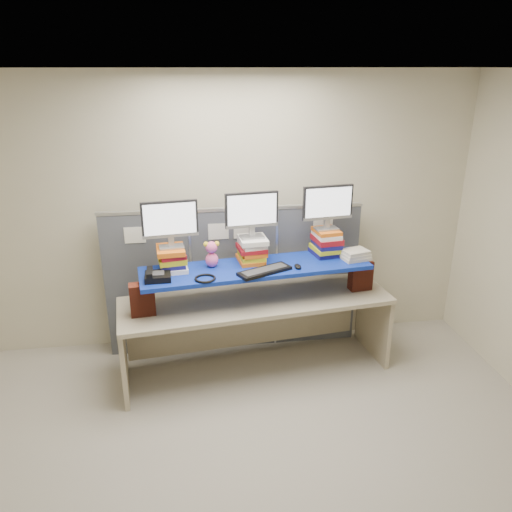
{
  "coord_description": "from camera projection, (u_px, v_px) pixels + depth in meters",
  "views": [
    {
      "loc": [
        -0.43,
        -2.89,
        2.82
      ],
      "look_at": [
        0.16,
        1.29,
        1.2
      ],
      "focal_mm": 35.0,
      "sensor_mm": 36.0,
      "label": 1
    }
  ],
  "objects": [
    {
      "name": "room",
      "position": [
        260.0,
        299.0,
        3.24
      ],
      "size": [
        5.0,
        4.0,
        2.8
      ],
      "color": "beige",
      "rests_on": "ground"
    },
    {
      "name": "binder_stack",
      "position": [
        355.0,
        255.0,
        4.71
      ],
      "size": [
        0.29,
        0.25,
        0.09
      ],
      "rotation": [
        0.0,
        0.0,
        0.25
      ],
      "color": "beige",
      "rests_on": "blue_board"
    },
    {
      "name": "book_stack_right",
      "position": [
        326.0,
        242.0,
        4.79
      ],
      "size": [
        0.29,
        0.32,
        0.26
      ],
      "color": "navy",
      "rests_on": "blue_board"
    },
    {
      "name": "cubicle_partition",
      "position": [
        234.0,
        279.0,
        5.11
      ],
      "size": [
        2.6,
        0.06,
        1.53
      ],
      "color": "#464A53",
      "rests_on": "ground"
    },
    {
      "name": "keyboard",
      "position": [
        265.0,
        271.0,
        4.42
      ],
      "size": [
        0.52,
        0.36,
        0.03
      ],
      "rotation": [
        0.0,
        0.0,
        0.45
      ],
      "color": "black",
      "rests_on": "blue_board"
    },
    {
      "name": "plush_toy",
      "position": [
        212.0,
        254.0,
        4.5
      ],
      "size": [
        0.14,
        0.11,
        0.24
      ],
      "rotation": [
        0.0,
        0.0,
        0.15
      ],
      "color": "pink",
      "rests_on": "blue_board"
    },
    {
      "name": "mouse",
      "position": [
        298.0,
        266.0,
        4.51
      ],
      "size": [
        0.08,
        0.12,
        0.03
      ],
      "primitive_type": "ellipsoid",
      "rotation": [
        0.0,
        0.0,
        0.23
      ],
      "color": "black",
      "rests_on": "blue_board"
    },
    {
      "name": "desk",
      "position": [
        256.0,
        313.0,
        4.73
      ],
      "size": [
        2.61,
        1.04,
        0.77
      ],
      "rotation": [
        0.0,
        0.0,
        0.12
      ],
      "color": "tan",
      "rests_on": "ground"
    },
    {
      "name": "blue_board",
      "position": [
        256.0,
        268.0,
        4.56
      ],
      "size": [
        2.15,
        0.77,
        0.04
      ],
      "primitive_type": "cube",
      "rotation": [
        0.0,
        0.0,
        0.12
      ],
      "color": "navy",
      "rests_on": "brick_pier_left"
    },
    {
      "name": "book_stack_center",
      "position": [
        252.0,
        249.0,
        4.62
      ],
      "size": [
        0.28,
        0.32,
        0.24
      ],
      "color": "orange",
      "rests_on": "blue_board"
    },
    {
      "name": "headset",
      "position": [
        205.0,
        278.0,
        4.27
      ],
      "size": [
        0.22,
        0.22,
        0.02
      ],
      "primitive_type": "torus",
      "rotation": [
        0.0,
        0.0,
        0.19
      ],
      "color": "black",
      "rests_on": "blue_board"
    },
    {
      "name": "monitor_left",
      "position": [
        170.0,
        222.0,
        4.32
      ],
      "size": [
        0.49,
        0.16,
        0.42
      ],
      "rotation": [
        0.0,
        0.0,
        0.12
      ],
      "color": "#99999E",
      "rests_on": "book_stack_left"
    },
    {
      "name": "monitor_center",
      "position": [
        252.0,
        212.0,
        4.49
      ],
      "size": [
        0.49,
        0.16,
        0.42
      ],
      "rotation": [
        0.0,
        0.0,
        0.12
      ],
      "color": "#99999E",
      "rests_on": "book_stack_center"
    },
    {
      "name": "monitor_right",
      "position": [
        328.0,
        205.0,
        4.66
      ],
      "size": [
        0.49,
        0.16,
        0.42
      ],
      "rotation": [
        0.0,
        0.0,
        0.12
      ],
      "color": "#99999E",
      "rests_on": "book_stack_right"
    },
    {
      "name": "desk_phone",
      "position": [
        157.0,
        276.0,
        4.26
      ],
      "size": [
        0.23,
        0.21,
        0.09
      ],
      "rotation": [
        0.0,
        0.0,
        0.03
      ],
      "color": "black",
      "rests_on": "blue_board"
    },
    {
      "name": "book_stack_left",
      "position": [
        172.0,
        258.0,
        4.45
      ],
      "size": [
        0.28,
        0.32,
        0.21
      ],
      "color": "white",
      "rests_on": "blue_board"
    },
    {
      "name": "brick_pier_left",
      "position": [
        142.0,
        299.0,
        4.33
      ],
      "size": [
        0.23,
        0.14,
        0.29
      ],
      "primitive_type": "cube",
      "rotation": [
        0.0,
        0.0,
        0.12
      ],
      "color": "maroon",
      "rests_on": "desk"
    },
    {
      "name": "brick_pier_right",
      "position": [
        361.0,
        275.0,
        4.83
      ],
      "size": [
        0.23,
        0.14,
        0.29
      ],
      "primitive_type": "cube",
      "rotation": [
        0.0,
        0.0,
        0.12
      ],
      "color": "maroon",
      "rests_on": "desk"
    }
  ]
}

